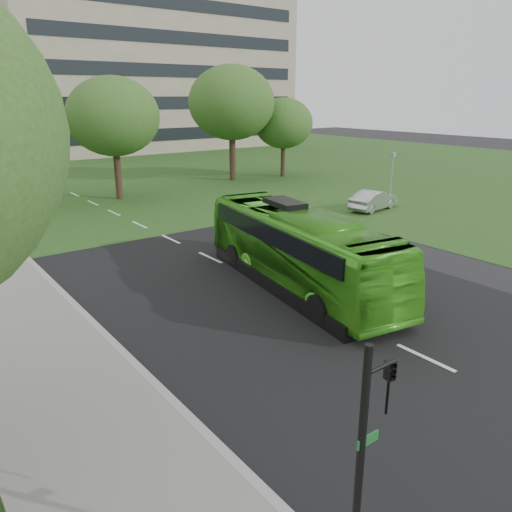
{
  "coord_description": "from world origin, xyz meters",
  "views": [
    {
      "loc": [
        -11.9,
        -9.46,
        7.41
      ],
      "look_at": [
        -1.06,
        4.94,
        1.6
      ],
      "focal_mm": 35.0,
      "sensor_mm": 36.0,
      "label": 1
    }
  ],
  "objects_px": {
    "bus": "(298,249)",
    "camera_pole": "(392,172)",
    "office_building": "(146,59)",
    "tree_park_e": "(283,123)",
    "traffic_light": "(367,453)",
    "tree_park_d": "(232,103)",
    "sedan": "(374,200)",
    "tree_park_c": "(113,117)"
  },
  "relations": [
    {
      "from": "bus",
      "to": "camera_pole",
      "type": "xyz_separation_m",
      "value": [
        15.07,
        7.44,
        0.87
      ]
    },
    {
      "from": "tree_park_d",
      "to": "tree_park_e",
      "type": "height_order",
      "value": "tree_park_d"
    },
    {
      "from": "office_building",
      "to": "tree_park_e",
      "type": "distance_m",
      "value": 35.5
    },
    {
      "from": "tree_park_d",
      "to": "camera_pole",
      "type": "height_order",
      "value": "tree_park_d"
    },
    {
      "from": "tree_park_c",
      "to": "tree_park_e",
      "type": "relative_size",
      "value": 1.21
    },
    {
      "from": "tree_park_c",
      "to": "sedan",
      "type": "relative_size",
      "value": 2.15
    },
    {
      "from": "office_building",
      "to": "bus",
      "type": "relative_size",
      "value": 3.58
    },
    {
      "from": "tree_park_d",
      "to": "tree_park_e",
      "type": "bearing_deg",
      "value": -11.48
    },
    {
      "from": "sedan",
      "to": "camera_pole",
      "type": "bearing_deg",
      "value": -102.4
    },
    {
      "from": "bus",
      "to": "traffic_light",
      "type": "bearing_deg",
      "value": -118.21
    },
    {
      "from": "office_building",
      "to": "tree_park_c",
      "type": "relative_size",
      "value": 4.55
    },
    {
      "from": "tree_park_c",
      "to": "camera_pole",
      "type": "relative_size",
      "value": 2.34
    },
    {
      "from": "bus",
      "to": "sedan",
      "type": "distance_m",
      "value": 15.49
    },
    {
      "from": "tree_park_e",
      "to": "traffic_light",
      "type": "bearing_deg",
      "value": -128.31
    },
    {
      "from": "tree_park_e",
      "to": "sedan",
      "type": "distance_m",
      "value": 16.36
    },
    {
      "from": "tree_park_e",
      "to": "traffic_light",
      "type": "relative_size",
      "value": 1.69
    },
    {
      "from": "office_building",
      "to": "tree_park_c",
      "type": "distance_m",
      "value": 41.26
    },
    {
      "from": "tree_park_c",
      "to": "sedan",
      "type": "distance_m",
      "value": 19.35
    },
    {
      "from": "sedan",
      "to": "tree_park_c",
      "type": "bearing_deg",
      "value": 31.9
    },
    {
      "from": "tree_park_d",
      "to": "traffic_light",
      "type": "bearing_deg",
      "value": -121.64
    },
    {
      "from": "tree_park_c",
      "to": "traffic_light",
      "type": "distance_m",
      "value": 33.51
    },
    {
      "from": "bus",
      "to": "traffic_light",
      "type": "relative_size",
      "value": 2.6
    },
    {
      "from": "tree_park_d",
      "to": "camera_pole",
      "type": "distance_m",
      "value": 16.93
    },
    {
      "from": "camera_pole",
      "to": "sedan",
      "type": "bearing_deg",
      "value": -161.86
    },
    {
      "from": "office_building",
      "to": "traffic_light",
      "type": "height_order",
      "value": "office_building"
    },
    {
      "from": "tree_park_c",
      "to": "sedan",
      "type": "height_order",
      "value": "tree_park_c"
    },
    {
      "from": "office_building",
      "to": "camera_pole",
      "type": "relative_size",
      "value": 10.64
    },
    {
      "from": "tree_park_c",
      "to": "traffic_light",
      "type": "xyz_separation_m",
      "value": [
        -9.27,
        -32.01,
        -3.45
      ]
    },
    {
      "from": "tree_park_c",
      "to": "camera_pole",
      "type": "bearing_deg",
      "value": -45.7
    },
    {
      "from": "sedan",
      "to": "traffic_light",
      "type": "height_order",
      "value": "traffic_light"
    },
    {
      "from": "office_building",
      "to": "sedan",
      "type": "distance_m",
      "value": 51.61
    },
    {
      "from": "office_building",
      "to": "tree_park_d",
      "type": "distance_m",
      "value": 34.94
    },
    {
      "from": "tree_park_e",
      "to": "camera_pole",
      "type": "distance_m",
      "value": 15.7
    },
    {
      "from": "bus",
      "to": "sedan",
      "type": "bearing_deg",
      "value": 38.38
    },
    {
      "from": "office_building",
      "to": "tree_park_c",
      "type": "height_order",
      "value": "office_building"
    },
    {
      "from": "office_building",
      "to": "tree_park_c",
      "type": "bearing_deg",
      "value": -119.0
    },
    {
      "from": "tree_park_d",
      "to": "office_building",
      "type": "bearing_deg",
      "value": 76.57
    },
    {
      "from": "traffic_light",
      "to": "tree_park_d",
      "type": "bearing_deg",
      "value": 68.18
    },
    {
      "from": "sedan",
      "to": "office_building",
      "type": "bearing_deg",
      "value": -17.75
    },
    {
      "from": "bus",
      "to": "camera_pole",
      "type": "relative_size",
      "value": 2.97
    },
    {
      "from": "sedan",
      "to": "traffic_light",
      "type": "bearing_deg",
      "value": 120.77
    },
    {
      "from": "camera_pole",
      "to": "traffic_light",
      "type": "bearing_deg",
      "value": -120.81
    }
  ]
}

